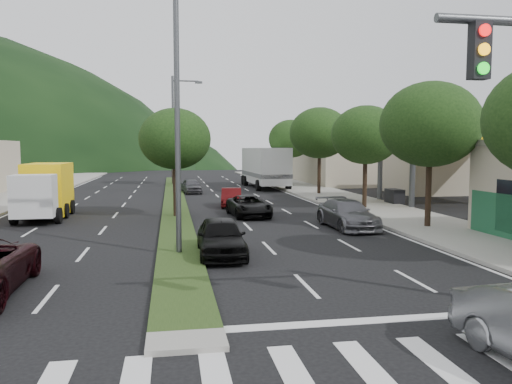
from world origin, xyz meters
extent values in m
plane|color=black|center=(0.00, 0.00, 0.00)|extent=(160.00, 160.00, 0.00)
cube|color=gray|center=(12.50, 25.00, 0.07)|extent=(5.00, 90.00, 0.15)
cube|color=#213714|center=(0.00, 28.00, 0.06)|extent=(1.60, 56.00, 0.12)
cube|color=silver|center=(0.00, -2.00, 0.01)|extent=(19.00, 2.20, 0.01)
cube|color=black|center=(5.40, -1.65, 5.70)|extent=(0.35, 0.25, 1.05)
cube|color=silver|center=(19.00, 22.00, 5.00)|extent=(12.00, 8.00, 0.50)
cube|color=#DEB30B|center=(19.00, 22.00, 4.65)|extent=(12.20, 8.20, 0.50)
cylinder|color=#47494C|center=(15.00, 19.50, 2.30)|extent=(0.36, 0.36, 4.60)
cylinder|color=#47494C|center=(15.00, 24.50, 2.30)|extent=(0.36, 0.36, 4.60)
cylinder|color=#47494C|center=(23.00, 24.50, 2.30)|extent=(0.36, 0.36, 4.60)
cube|color=black|center=(15.00, 22.00, 0.55)|extent=(0.80, 1.60, 1.10)
cube|color=black|center=(23.00, 22.00, 0.55)|extent=(0.80, 1.60, 1.10)
cube|color=#B4A88F|center=(19.50, 44.00, 2.60)|extent=(10.00, 16.00, 5.20)
cylinder|color=black|center=(12.00, 12.00, 2.05)|extent=(0.28, 0.28, 3.81)
ellipsoid|color=black|center=(12.00, 12.00, 5.05)|extent=(4.80, 4.80, 4.08)
cylinder|color=black|center=(12.00, 20.00, 1.94)|extent=(0.28, 0.28, 3.58)
ellipsoid|color=black|center=(12.00, 20.00, 4.76)|extent=(4.40, 4.40, 3.74)
cylinder|color=black|center=(12.00, 30.00, 2.11)|extent=(0.28, 0.28, 3.92)
ellipsoid|color=black|center=(12.00, 30.00, 5.19)|extent=(5.00, 5.00, 4.25)
cylinder|color=black|center=(12.00, 40.00, 2.00)|extent=(0.28, 0.28, 3.70)
ellipsoid|color=black|center=(12.00, 40.00, 4.90)|extent=(4.60, 4.60, 3.91)
cylinder|color=black|center=(0.00, 18.00, 1.80)|extent=(0.28, 0.28, 3.36)
ellipsoid|color=black|center=(0.00, 18.00, 4.44)|extent=(4.00, 4.00, 3.40)
cylinder|color=black|center=(0.00, 44.00, 2.02)|extent=(0.28, 0.28, 3.81)
ellipsoid|color=black|center=(0.00, 44.00, 5.02)|extent=(4.80, 4.80, 4.08)
cylinder|color=#47494C|center=(0.00, 8.00, 5.00)|extent=(0.20, 0.20, 10.00)
cylinder|color=#47494C|center=(0.00, 33.00, 5.00)|extent=(0.20, 0.20, 10.00)
cylinder|color=#47494C|center=(1.10, 33.00, 9.60)|extent=(2.20, 0.12, 0.12)
cube|color=#47494C|center=(2.20, 33.00, 9.50)|extent=(0.60, 0.25, 0.18)
imported|color=black|center=(1.50, 7.57, 0.71)|extent=(1.75, 4.17, 1.41)
imported|color=#504F55|center=(8.24, 12.91, 0.69)|extent=(2.16, 4.87, 1.39)
imported|color=#4D0C0E|center=(3.74, 22.91, 0.62)|extent=(1.76, 3.89, 1.24)
imported|color=black|center=(4.15, 17.91, 0.60)|extent=(2.33, 4.49, 1.21)
imported|color=#4B4B50|center=(1.50, 33.56, 0.63)|extent=(1.93, 3.84, 1.25)
cube|color=silver|center=(-7.12, 16.43, 1.50)|extent=(2.08, 1.55, 2.16)
cube|color=yellow|center=(-7.20, 19.90, 1.60)|extent=(2.25, 3.99, 2.91)
cube|color=black|center=(-7.18, 19.15, 0.42)|extent=(2.00, 5.48, 0.28)
cylinder|color=black|center=(-6.05, 16.85, 0.42)|extent=(0.30, 0.85, 0.84)
cylinder|color=black|center=(-8.21, 16.80, 0.42)|extent=(0.30, 0.85, 0.84)
cylinder|color=black|center=(-6.10, 18.89, 0.42)|extent=(0.30, 0.85, 0.84)
cylinder|color=black|center=(-8.25, 18.84, 0.42)|extent=(0.30, 0.85, 0.84)
cylinder|color=black|center=(-6.14, 20.75, 0.42)|extent=(0.30, 0.85, 0.84)
cylinder|color=black|center=(-8.30, 20.70, 0.42)|extent=(0.30, 0.85, 0.84)
cube|color=silver|center=(9.00, 38.53, 2.23)|extent=(3.15, 10.38, 3.44)
cube|color=slate|center=(9.00, 38.53, 1.37)|extent=(3.21, 10.38, 0.40)
cylinder|color=black|center=(7.45, 42.61, 0.52)|extent=(0.43, 1.04, 1.03)
cylinder|color=black|center=(10.32, 42.69, 0.52)|extent=(0.43, 1.04, 1.03)
cylinder|color=black|center=(7.49, 41.37, 0.52)|extent=(0.43, 1.04, 1.03)
cylinder|color=black|center=(10.35, 41.45, 0.52)|extent=(0.43, 1.04, 1.03)
cylinder|color=black|center=(7.67, 34.78, 0.52)|extent=(0.43, 1.04, 1.03)
cylinder|color=black|center=(10.53, 34.86, 0.52)|extent=(0.43, 1.04, 1.03)
camera|label=1|loc=(-0.26, -10.22, 3.90)|focal=35.00mm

